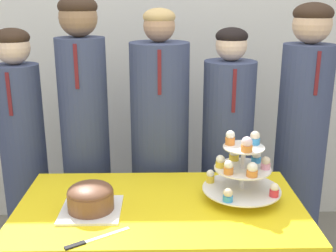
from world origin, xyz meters
TOP-DOWN VIEW (x-y plane):
  - wall_back at (0.00, 1.66)m, footprint 9.00×0.06m
  - round_cake at (-0.28, 0.29)m, footprint 0.24×0.24m
  - cake_knife at (-0.26, 0.05)m, footprint 0.22×0.15m
  - cupcake_stand at (0.35, 0.38)m, footprint 0.34×0.34m
  - student_0 at (-0.75, 0.91)m, footprint 0.24×0.25m
  - student_1 at (-0.41, 0.91)m, footprint 0.26×0.26m
  - student_2 at (-0.00, 0.91)m, footprint 0.31×0.32m
  - student_3 at (0.37, 0.91)m, footprint 0.28×0.28m
  - student_4 at (0.78, 0.91)m, footprint 0.27×0.28m

SIDE VIEW (x-z plane):
  - student_3 at x=0.37m, z-range -0.04..1.41m
  - student_0 at x=-0.75m, z-range -0.02..1.43m
  - student_2 at x=0.00m, z-range -0.05..1.49m
  - cake_knife at x=-0.26m, z-range 0.74..0.75m
  - student_4 at x=0.78m, z-range -0.02..1.55m
  - student_1 at x=-0.41m, z-range -0.01..1.59m
  - round_cake at x=-0.28m, z-range 0.75..0.87m
  - cupcake_stand at x=0.35m, z-range 0.74..1.04m
  - wall_back at x=0.00m, z-range 0.00..2.70m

